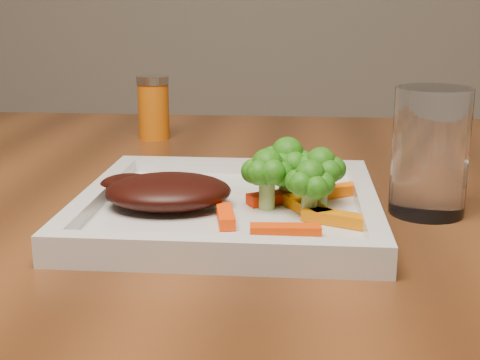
# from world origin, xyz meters

# --- Properties ---
(plate) EXTENTS (0.27, 0.27, 0.01)m
(plate) POSITION_xyz_m (0.19, -0.23, 0.76)
(plate) COLOR silver
(plate) RESTS_ON dining_table
(steak) EXTENTS (0.13, 0.10, 0.03)m
(steak) POSITION_xyz_m (0.14, -0.24, 0.78)
(steak) COLOR black
(steak) RESTS_ON plate
(broccoli_0) EXTENTS (0.06, 0.06, 0.07)m
(broccoli_0) POSITION_xyz_m (0.24, -0.21, 0.80)
(broccoli_0) COLOR #346811
(broccoli_0) RESTS_ON plate
(broccoli_1) EXTENTS (0.06, 0.06, 0.06)m
(broccoli_1) POSITION_xyz_m (0.27, -0.22, 0.79)
(broccoli_1) COLOR #186210
(broccoli_1) RESTS_ON plate
(broccoli_2) EXTENTS (0.06, 0.06, 0.06)m
(broccoli_2) POSITION_xyz_m (0.26, -0.26, 0.79)
(broccoli_2) COLOR #167B14
(broccoli_2) RESTS_ON plate
(broccoli_3) EXTENTS (0.06, 0.06, 0.06)m
(broccoli_3) POSITION_xyz_m (0.23, -0.24, 0.79)
(broccoli_3) COLOR #2B7112
(broccoli_3) RESTS_ON plate
(carrot_0) EXTENTS (0.06, 0.02, 0.01)m
(carrot_0) POSITION_xyz_m (0.24, -0.31, 0.77)
(carrot_0) COLOR #E63B03
(carrot_0) RESTS_ON plate
(carrot_1) EXTENTS (0.06, 0.04, 0.01)m
(carrot_1) POSITION_xyz_m (0.29, -0.28, 0.77)
(carrot_1) COLOR #CD6C03
(carrot_1) RESTS_ON plate
(carrot_2) EXTENTS (0.02, 0.05, 0.01)m
(carrot_2) POSITION_xyz_m (0.19, -0.28, 0.77)
(carrot_2) COLOR #FF3D04
(carrot_2) RESTS_ON plate
(carrot_3) EXTENTS (0.06, 0.04, 0.01)m
(carrot_3) POSITION_xyz_m (0.29, -0.19, 0.77)
(carrot_3) COLOR #EF6103
(carrot_3) RESTS_ON plate
(carrot_5) EXTENTS (0.05, 0.06, 0.01)m
(carrot_5) POSITION_xyz_m (0.26, -0.25, 0.77)
(carrot_5) COLOR orange
(carrot_5) RESTS_ON plate
(carrot_6) EXTENTS (0.06, 0.05, 0.01)m
(carrot_6) POSITION_xyz_m (0.24, -0.22, 0.77)
(carrot_6) COLOR red
(carrot_6) RESTS_ON plate
(spice_shaker) EXTENTS (0.05, 0.05, 0.09)m
(spice_shaker) POSITION_xyz_m (0.04, 0.13, 0.80)
(spice_shaker) COLOR #C25A0A
(spice_shaker) RESTS_ON dining_table
(drinking_glass) EXTENTS (0.08, 0.08, 0.12)m
(drinking_glass) POSITION_xyz_m (0.38, -0.20, 0.81)
(drinking_glass) COLOR white
(drinking_glass) RESTS_ON dining_table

